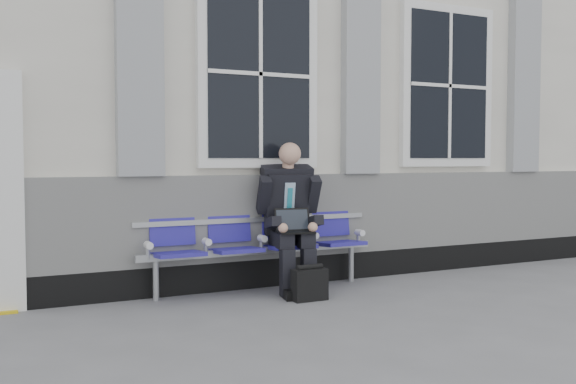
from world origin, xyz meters
TOP-DOWN VIEW (x-y plane):
  - ground at (0.00, 0.00)m, footprint 70.00×70.00m
  - station_building at (-0.02, 3.47)m, footprint 14.40×4.40m
  - bench at (-2.20, 1.32)m, footprint 2.60×0.47m
  - businessman at (-1.92, 1.18)m, footprint 0.68×0.91m
  - briefcase at (-1.96, 0.66)m, footprint 0.34×0.15m

SIDE VIEW (x-z plane):
  - ground at x=0.00m, z-range 0.00..0.00m
  - briefcase at x=-1.96m, z-range -0.01..0.34m
  - bench at x=-2.20m, z-range 0.10..1.01m
  - businessman at x=-1.92m, z-range 0.05..1.58m
  - station_building at x=-0.02m, z-range -0.02..4.47m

